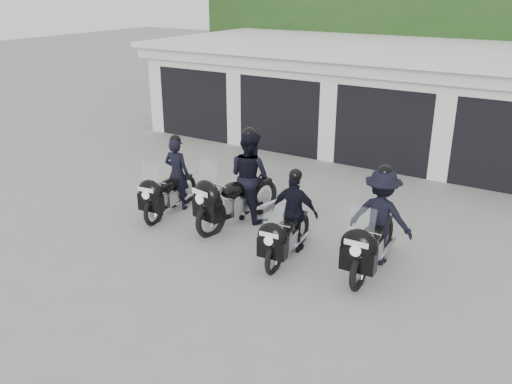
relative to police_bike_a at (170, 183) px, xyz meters
The scene contains 7 objects.
ground 2.97m from the police_bike_a, ahead, with size 80.00×80.00×0.00m, color gray.
garage_block 8.28m from the police_bike_a, 69.60° to the left, with size 16.40×6.80×2.96m.
background_vegetation 13.17m from the police_bike_a, 75.54° to the left, with size 20.00×3.90×5.80m.
police_bike_a is the anchor object (origin of this frame).
police_bike_b 1.66m from the police_bike_a, 14.58° to the left, with size 1.12×2.34×2.06m.
police_bike_c 3.17m from the police_bike_a, ahead, with size 0.95×1.91×1.66m.
police_bike_d 4.63m from the police_bike_a, ahead, with size 1.16×2.17×1.89m.
Camera 1 is at (4.47, -8.00, 4.72)m, focal length 38.00 mm.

